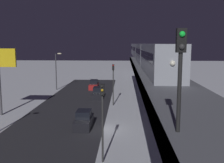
{
  "coord_description": "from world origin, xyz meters",
  "views": [
    {
      "loc": [
        -2.26,
        28.14,
        9.52
      ],
      "look_at": [
        -0.03,
        -18.93,
        2.69
      ],
      "focal_mm": 41.96,
      "sensor_mm": 36.0,
      "label": 1
    }
  ],
  "objects_px": {
    "subway_train": "(142,51)",
    "traffic_light_near": "(102,112)",
    "sedan_black_2": "(84,120)",
    "sedan_black": "(98,94)",
    "rail_signal": "(180,62)",
    "traffic_light_mid": "(113,79)",
    "sedan_red": "(94,85)"
  },
  "relations": [
    {
      "from": "subway_train",
      "to": "traffic_light_near",
      "type": "xyz_separation_m",
      "value": [
        5.59,
        38.22,
        -3.67
      ]
    },
    {
      "from": "sedan_black_2",
      "to": "sedan_black",
      "type": "bearing_deg",
      "value": 90.0
    },
    {
      "from": "subway_train",
      "to": "rail_signal",
      "type": "height_order",
      "value": "rail_signal"
    },
    {
      "from": "traffic_light_near",
      "to": "traffic_light_mid",
      "type": "xyz_separation_m",
      "value": [
        0.0,
        -19.8,
        0.0
      ]
    },
    {
      "from": "rail_signal",
      "to": "sedan_black_2",
      "type": "height_order",
      "value": "rail_signal"
    },
    {
      "from": "rail_signal",
      "to": "sedan_black",
      "type": "height_order",
      "value": "rail_signal"
    },
    {
      "from": "sedan_red",
      "to": "traffic_light_near",
      "type": "xyz_separation_m",
      "value": [
        -4.7,
        34.47,
        3.41
      ]
    },
    {
      "from": "traffic_light_mid",
      "to": "sedan_black_2",
      "type": "bearing_deg",
      "value": 75.14
    },
    {
      "from": "rail_signal",
      "to": "traffic_light_near",
      "type": "bearing_deg",
      "value": -69.16
    },
    {
      "from": "sedan_black",
      "to": "traffic_light_mid",
      "type": "xyz_separation_m",
      "value": [
        -2.9,
        5.4,
        3.4
      ]
    },
    {
      "from": "rail_signal",
      "to": "sedan_black_2",
      "type": "bearing_deg",
      "value": -70.43
    },
    {
      "from": "subway_train",
      "to": "sedan_black",
      "type": "distance_m",
      "value": 17.08
    },
    {
      "from": "rail_signal",
      "to": "subway_train",
      "type": "bearing_deg",
      "value": -92.11
    },
    {
      "from": "sedan_black_2",
      "to": "traffic_light_mid",
      "type": "xyz_separation_m",
      "value": [
        -2.9,
        -10.93,
        3.4
      ]
    },
    {
      "from": "sedan_red",
      "to": "sedan_black",
      "type": "distance_m",
      "value": 9.45
    },
    {
      "from": "subway_train",
      "to": "sedan_black",
      "type": "xyz_separation_m",
      "value": [
        8.49,
        13.02,
        -7.07
      ]
    },
    {
      "from": "sedan_red",
      "to": "sedan_black",
      "type": "xyz_separation_m",
      "value": [
        -1.8,
        9.27,
        0.01
      ]
    },
    {
      "from": "sedan_red",
      "to": "sedan_black",
      "type": "relative_size",
      "value": 0.9
    },
    {
      "from": "sedan_red",
      "to": "sedan_black_2",
      "type": "xyz_separation_m",
      "value": [
        -1.8,
        25.6,
        0.01
      ]
    },
    {
      "from": "traffic_light_mid",
      "to": "sedan_black",
      "type": "bearing_deg",
      "value": -61.76
    },
    {
      "from": "subway_train",
      "to": "sedan_red",
      "type": "bearing_deg",
      "value": 20.02
    },
    {
      "from": "sedan_red",
      "to": "rail_signal",
      "type": "bearing_deg",
      "value": -79.17
    },
    {
      "from": "sedan_black",
      "to": "traffic_light_near",
      "type": "bearing_deg",
      "value": -83.43
    },
    {
      "from": "sedan_black",
      "to": "sedan_red",
      "type": "bearing_deg",
      "value": 100.98
    },
    {
      "from": "sedan_red",
      "to": "traffic_light_mid",
      "type": "xyz_separation_m",
      "value": [
        -4.7,
        14.67,
        3.41
      ]
    },
    {
      "from": "traffic_light_near",
      "to": "sedan_red",
      "type": "bearing_deg",
      "value": -82.24
    },
    {
      "from": "rail_signal",
      "to": "traffic_light_near",
      "type": "relative_size",
      "value": 0.62
    },
    {
      "from": "traffic_light_near",
      "to": "sedan_black",
      "type": "bearing_deg",
      "value": -83.43
    },
    {
      "from": "sedan_red",
      "to": "traffic_light_near",
      "type": "height_order",
      "value": "traffic_light_near"
    },
    {
      "from": "rail_signal",
      "to": "sedan_red",
      "type": "distance_m",
      "value": 46.01
    },
    {
      "from": "subway_train",
      "to": "rail_signal",
      "type": "bearing_deg",
      "value": 87.89
    },
    {
      "from": "subway_train",
      "to": "traffic_light_near",
      "type": "distance_m",
      "value": 38.8
    }
  ]
}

